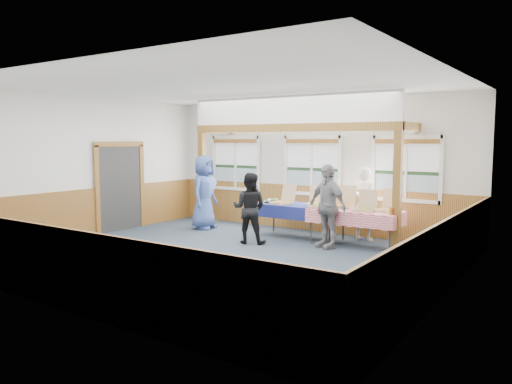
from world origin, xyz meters
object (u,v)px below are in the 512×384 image
man_blue (204,192)px  person_grey (327,206)px  woman_white (364,204)px  woman_black (249,208)px  table_left (300,207)px  table_right (355,213)px

man_blue → person_grey: size_ratio=1.06×
woman_white → woman_black: woman_white is taller
table_left → woman_black: size_ratio=1.40×
table_right → person_grey: (-0.40, -0.51, 0.17)m
woman_white → person_grey: size_ratio=0.93×
table_left → woman_white: woman_white is taller
man_blue → person_grey: bearing=-105.4°
table_left → person_grey: 1.17m
woman_black → table_right: bearing=-171.2°
person_grey → table_left: bearing=169.8°
table_right → woman_black: woman_black is taller
woman_black → person_grey: size_ratio=0.88×
table_right → woman_white: woman_white is taller
woman_black → person_grey: (1.57, 0.54, 0.11)m
table_left → woman_white: size_ratio=1.32×
table_left → table_right: bearing=-14.8°
table_right → woman_white: 0.68m
woman_white → person_grey: 1.23m
table_right → woman_black: bearing=-173.7°
woman_black → man_blue: 2.13m
woman_black → person_grey: person_grey is taller
woman_black → table_left: bearing=-136.5°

